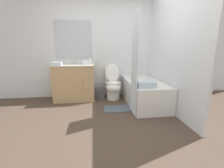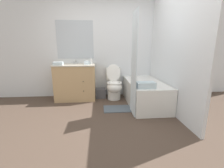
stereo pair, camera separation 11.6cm
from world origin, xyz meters
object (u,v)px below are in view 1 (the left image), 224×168
(wastebasket, at_px, (100,93))
(hand_towel_folded, at_px, (57,64))
(toilet, at_px, (113,85))
(soap_dispenser, at_px, (90,61))
(vanity_cabinet, at_px, (74,82))
(bathtub, at_px, (144,92))
(bath_towel_folded, at_px, (146,85))
(tissue_box, at_px, (86,63))
(bath_mat, at_px, (118,109))
(sink_faucet, at_px, (74,62))

(wastebasket, relative_size, hand_towel_folded, 1.19)
(toilet, xyz_separation_m, soap_dispenser, (-0.55, 0.04, 0.60))
(vanity_cabinet, height_order, bathtub, vanity_cabinet)
(wastebasket, bearing_deg, bath_towel_folded, -52.55)
(wastebasket, height_order, tissue_box, tissue_box)
(soap_dispenser, bearing_deg, bath_mat, -52.97)
(hand_towel_folded, bearing_deg, soap_dispenser, 12.33)
(vanity_cabinet, height_order, wastebasket, vanity_cabinet)
(vanity_cabinet, bearing_deg, toilet, -3.74)
(bathtub, distance_m, soap_dispenser, 1.46)
(toilet, height_order, tissue_box, tissue_box)
(vanity_cabinet, distance_m, wastebasket, 0.70)
(sink_faucet, height_order, bathtub, sink_faucet)
(wastebasket, xyz_separation_m, tissue_box, (-0.32, -0.09, 0.80))
(hand_towel_folded, distance_m, bath_mat, 1.68)
(sink_faucet, relative_size, soap_dispenser, 0.87)
(bathtub, height_order, wastebasket, bathtub)
(bathtub, height_order, tissue_box, tissue_box)
(vanity_cabinet, relative_size, toilet, 1.13)
(wastebasket, bearing_deg, hand_towel_folded, -166.30)
(soap_dispenser, bearing_deg, tissue_box, -168.07)
(wastebasket, bearing_deg, soap_dispenser, -161.83)
(vanity_cabinet, bearing_deg, wastebasket, 4.18)
(sink_faucet, height_order, toilet, sink_faucet)
(wastebasket, distance_m, soap_dispenser, 0.86)
(sink_faucet, xyz_separation_m, wastebasket, (0.62, -0.15, -0.79))
(toilet, distance_m, bath_mat, 0.78)
(wastebasket, xyz_separation_m, hand_towel_folded, (-0.96, -0.23, 0.80))
(tissue_box, bearing_deg, vanity_cabinet, 170.98)
(soap_dispenser, bearing_deg, hand_towel_folded, -167.67)
(tissue_box, relative_size, bath_mat, 0.25)
(vanity_cabinet, distance_m, bathtub, 1.69)
(sink_faucet, distance_m, tissue_box, 0.39)
(bathtub, xyz_separation_m, tissue_box, (-1.31, 0.44, 0.65))
(toilet, relative_size, hand_towel_folded, 4.02)
(sink_faucet, distance_m, toilet, 1.14)
(bath_towel_folded, height_order, bath_mat, bath_towel_folded)
(sink_faucet, bearing_deg, vanity_cabinet, -90.00)
(toilet, relative_size, bathtub, 0.56)
(bathtub, bearing_deg, wastebasket, 151.93)
(sink_faucet, height_order, tissue_box, sink_faucet)
(bath_towel_folded, bearing_deg, toilet, 117.06)
(soap_dispenser, height_order, hand_towel_folded, soap_dispenser)
(soap_dispenser, height_order, bath_mat, soap_dispenser)
(bath_mat, bearing_deg, vanity_cabinet, 141.37)
(bath_mat, bearing_deg, tissue_box, 132.45)
(sink_faucet, bearing_deg, bathtub, -22.91)
(hand_towel_folded, relative_size, bath_mat, 0.37)
(hand_towel_folded, bearing_deg, bath_mat, -23.93)
(bathtub, height_order, bath_mat, bathtub)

